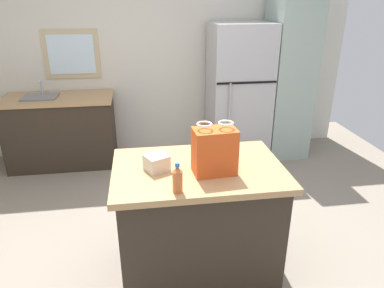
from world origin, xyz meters
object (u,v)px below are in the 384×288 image
object	(u,v)px
tall_cabinet	(288,78)
shopping_bag	(214,151)
bottle	(178,179)
kitchen_island	(198,221)
refrigerator	(238,93)
small_box	(157,163)

from	to	relation	value
tall_cabinet	shopping_bag	bearing A→B (deg)	-122.85
tall_cabinet	bottle	distance (m)	2.99
kitchen_island	refrigerator	bearing A→B (deg)	67.65
small_box	shopping_bag	bearing A→B (deg)	-13.46
refrigerator	shopping_bag	xyz separation A→B (m)	(-0.78, -2.23, 0.21)
bottle	shopping_bag	bearing A→B (deg)	39.04
tall_cabinet	kitchen_island	bearing A→B (deg)	-125.67
small_box	bottle	distance (m)	0.33
kitchen_island	tall_cabinet	bearing A→B (deg)	54.33
tall_cabinet	small_box	world-z (taller)	tall_cabinet
shopping_bag	small_box	xyz separation A→B (m)	(-0.38, 0.09, -0.10)
refrigerator	small_box	xyz separation A→B (m)	(-1.17, -2.14, 0.10)
small_box	bottle	xyz separation A→B (m)	(0.11, -0.31, 0.03)
bottle	tall_cabinet	bearing A→B (deg)	55.06
shopping_bag	tall_cabinet	bearing A→B (deg)	57.15
tall_cabinet	refrigerator	bearing A→B (deg)	-179.98
tall_cabinet	small_box	distance (m)	2.81
shopping_bag	kitchen_island	bearing A→B (deg)	134.06
tall_cabinet	small_box	xyz separation A→B (m)	(-1.82, -2.14, -0.06)
bottle	small_box	bearing A→B (deg)	109.52
shopping_bag	bottle	distance (m)	0.36
kitchen_island	small_box	xyz separation A→B (m)	(-0.29, -0.00, 0.51)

